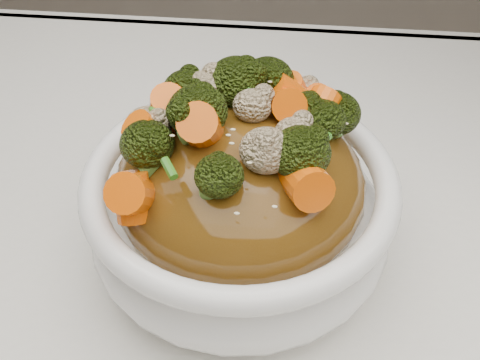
# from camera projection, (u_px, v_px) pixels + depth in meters

# --- Properties ---
(tablecloth) EXTENTS (1.20, 0.80, 0.04)m
(tablecloth) POSITION_uv_depth(u_px,v_px,m) (253.00, 294.00, 0.44)
(tablecloth) COLOR white
(tablecloth) RESTS_ON dining_table
(bowl) EXTENTS (0.27, 0.27, 0.09)m
(bowl) POSITION_uv_depth(u_px,v_px,m) (240.00, 213.00, 0.41)
(bowl) COLOR white
(bowl) RESTS_ON tablecloth
(sauce_base) EXTENTS (0.21, 0.21, 0.10)m
(sauce_base) POSITION_uv_depth(u_px,v_px,m) (240.00, 183.00, 0.39)
(sauce_base) COLOR #5A380F
(sauce_base) RESTS_ON bowl
(carrots) EXTENTS (0.21, 0.21, 0.05)m
(carrots) POSITION_uv_depth(u_px,v_px,m) (240.00, 109.00, 0.35)
(carrots) COLOR #F86108
(carrots) RESTS_ON sauce_base
(broccoli) EXTENTS (0.21, 0.21, 0.04)m
(broccoli) POSITION_uv_depth(u_px,v_px,m) (240.00, 110.00, 0.35)
(broccoli) COLOR black
(broccoli) RESTS_ON sauce_base
(cauliflower) EXTENTS (0.21, 0.21, 0.04)m
(cauliflower) POSITION_uv_depth(u_px,v_px,m) (240.00, 113.00, 0.35)
(cauliflower) COLOR tan
(cauliflower) RESTS_ON sauce_base
(scallions) EXTENTS (0.16, 0.16, 0.02)m
(scallions) POSITION_uv_depth(u_px,v_px,m) (240.00, 108.00, 0.35)
(scallions) COLOR #2F741A
(scallions) RESTS_ON sauce_base
(sesame_seeds) EXTENTS (0.19, 0.19, 0.01)m
(sesame_seeds) POSITION_uv_depth(u_px,v_px,m) (240.00, 108.00, 0.35)
(sesame_seeds) COLOR beige
(sesame_seeds) RESTS_ON sauce_base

